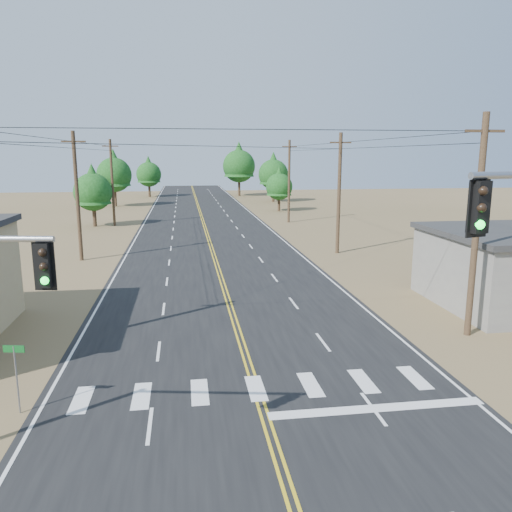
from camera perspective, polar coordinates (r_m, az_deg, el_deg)
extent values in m
cube|color=black|center=(39.26, -4.64, -0.60)|extent=(15.00, 200.00, 0.02)
cylinder|color=#4C3826|center=(41.26, -19.74, 6.36)|extent=(0.30, 0.30, 10.00)
cube|color=#4C3826|center=(41.15, -20.15, 12.19)|extent=(1.80, 0.12, 0.12)
cylinder|color=#4C3826|center=(60.95, -16.10, 8.02)|extent=(0.30, 0.30, 10.00)
cube|color=#4C3826|center=(60.88, -16.32, 11.96)|extent=(1.80, 0.12, 0.12)
cylinder|color=#4C3826|center=(24.27, 23.88, 2.93)|extent=(0.30, 0.30, 10.00)
cube|color=#4C3826|center=(24.08, 24.70, 12.85)|extent=(1.80, 0.12, 0.12)
cylinder|color=#4C3826|center=(42.45, 9.46, 7.00)|extent=(0.30, 0.30, 10.00)
cube|color=#4C3826|center=(42.35, 9.65, 12.67)|extent=(1.80, 0.12, 0.12)
cylinder|color=#4C3826|center=(61.77, 3.79, 8.48)|extent=(0.30, 0.30, 10.00)
cube|color=#4C3826|center=(61.69, 3.85, 12.37)|extent=(1.80, 0.12, 0.12)
cube|color=black|center=(11.98, -23.06, -0.97)|extent=(0.36, 0.32, 0.99)
sphere|color=black|center=(11.77, -23.24, 0.37)|extent=(0.18, 0.18, 0.18)
sphere|color=black|center=(11.83, -23.12, -1.13)|extent=(0.18, 0.18, 0.18)
sphere|color=#0CE533|center=(11.89, -23.00, -2.61)|extent=(0.18, 0.18, 0.18)
cube|color=black|center=(12.52, 24.11, 5.14)|extent=(0.45, 0.41, 1.20)
sphere|color=black|center=(12.30, 24.52, 6.80)|extent=(0.22, 0.22, 0.22)
sphere|color=black|center=(12.33, 24.38, 5.04)|extent=(0.22, 0.22, 0.22)
sphere|color=#0CE533|center=(12.37, 24.23, 3.28)|extent=(0.22, 0.22, 0.22)
cylinder|color=gray|center=(18.08, -25.65, -12.66)|extent=(0.05, 0.05, 2.29)
cube|color=#0C591D|center=(17.69, -25.95, -9.53)|extent=(0.68, 0.16, 0.23)
cylinder|color=#3F2D1E|center=(61.26, -17.98, 4.45)|extent=(0.44, 0.44, 2.62)
cone|color=#124213|center=(60.96, -18.19, 7.85)|extent=(4.08, 4.08, 4.66)
sphere|color=#124213|center=(61.01, -18.14, 6.96)|extent=(4.37, 4.37, 4.37)
cylinder|color=#3F2D1E|center=(84.57, -15.78, 6.60)|extent=(0.40, 0.40, 3.32)
cone|color=#124213|center=(84.34, -15.95, 9.72)|extent=(5.16, 5.16, 5.90)
sphere|color=#124213|center=(84.37, -15.90, 8.91)|extent=(5.53, 5.53, 5.53)
cylinder|color=#3F2D1E|center=(102.35, -12.09, 7.43)|extent=(0.47, 0.47, 2.91)
cone|color=#124213|center=(102.16, -12.18, 9.70)|extent=(4.53, 4.53, 5.17)
sphere|color=#124213|center=(102.20, -12.16, 9.11)|extent=(4.85, 4.85, 4.85)
cylinder|color=#3F2D1E|center=(74.53, 2.64, 6.05)|extent=(0.40, 0.40, 2.36)
cone|color=#124213|center=(74.30, 2.66, 8.57)|extent=(3.67, 3.67, 4.20)
sphere|color=#124213|center=(74.35, 2.66, 7.91)|extent=(3.94, 3.94, 3.94)
cylinder|color=#3F2D1E|center=(89.63, 1.98, 7.22)|extent=(0.48, 0.48, 3.16)
cone|color=#124213|center=(89.41, 2.00, 10.03)|extent=(4.92, 4.92, 5.62)
sphere|color=#124213|center=(89.45, 1.99, 9.30)|extent=(5.27, 5.27, 5.27)
cylinder|color=#3F2D1E|center=(102.76, -1.94, 7.98)|extent=(0.49, 0.49, 3.93)
cone|color=#124213|center=(102.57, -1.96, 11.02)|extent=(6.11, 6.11, 6.98)
sphere|color=#124213|center=(102.59, -1.95, 10.23)|extent=(6.54, 6.54, 6.54)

